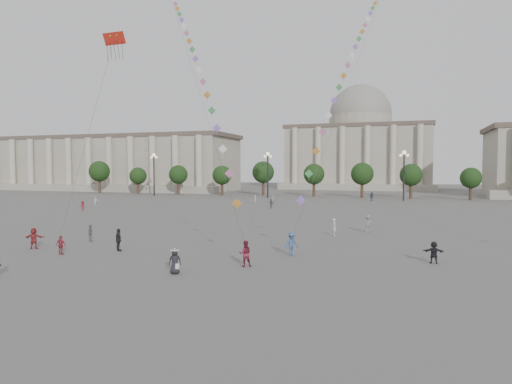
% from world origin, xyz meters
% --- Properties ---
extents(ground, '(360.00, 360.00, 0.00)m').
position_xyz_m(ground, '(0.00, 0.00, 0.00)').
color(ground, '#5F5C59').
rests_on(ground, ground).
extents(hall_west, '(84.00, 26.22, 17.20)m').
position_xyz_m(hall_west, '(-75.00, 93.89, 8.43)').
color(hall_west, gray).
rests_on(hall_west, ground).
extents(hall_central, '(48.30, 34.30, 35.50)m').
position_xyz_m(hall_central, '(0.00, 129.22, 14.23)').
color(hall_central, gray).
rests_on(hall_central, ground).
extents(tree_row, '(137.12, 5.12, 8.00)m').
position_xyz_m(tree_row, '(0.00, 78.00, 5.39)').
color(tree_row, '#3C2B1E').
rests_on(tree_row, ground).
extents(lamp_post_far_west, '(2.00, 0.90, 10.65)m').
position_xyz_m(lamp_post_far_west, '(-45.00, 70.00, 7.35)').
color(lamp_post_far_west, '#262628').
rests_on(lamp_post_far_west, ground).
extents(lamp_post_mid_west, '(2.00, 0.90, 10.65)m').
position_xyz_m(lamp_post_mid_west, '(-15.00, 70.00, 7.35)').
color(lamp_post_mid_west, '#262628').
rests_on(lamp_post_mid_west, ground).
extents(lamp_post_mid_east, '(2.00, 0.90, 10.65)m').
position_xyz_m(lamp_post_mid_east, '(15.00, 70.00, 7.35)').
color(lamp_post_mid_east, '#262628').
rests_on(lamp_post_mid_east, ground).
extents(person_crowd_0, '(1.22, 0.99, 1.95)m').
position_xyz_m(person_crowd_0, '(8.61, 67.53, 0.97)').
color(person_crowd_0, navy).
rests_on(person_crowd_0, ground).
extents(person_crowd_1, '(1.11, 1.06, 1.81)m').
position_xyz_m(person_crowd_1, '(-38.98, 39.39, 0.91)').
color(person_crowd_1, silver).
rests_on(person_crowd_1, ground).
extents(person_crowd_2, '(1.14, 1.27, 1.71)m').
position_xyz_m(person_crowd_2, '(-33.75, 29.43, 0.86)').
color(person_crowd_2, maroon).
rests_on(person_crowd_2, ground).
extents(person_crowd_3, '(1.54, 0.66, 1.61)m').
position_xyz_m(person_crowd_3, '(17.57, 4.13, 0.81)').
color(person_crowd_3, black).
rests_on(person_crowd_3, ground).
extents(person_crowd_4, '(1.05, 1.54, 1.59)m').
position_xyz_m(person_crowd_4, '(-9.91, 57.06, 0.80)').
color(person_crowd_4, silver).
rests_on(person_crowd_4, ground).
extents(person_crowd_6, '(1.36, 0.97, 1.91)m').
position_xyz_m(person_crowd_6, '(11.73, 19.07, 0.95)').
color(person_crowd_6, slate).
rests_on(person_crowd_6, ground).
extents(person_crowd_10, '(0.59, 0.66, 1.51)m').
position_xyz_m(person_crowd_10, '(-13.03, 54.93, 0.75)').
color(person_crowd_10, silver).
rests_on(person_crowd_10, ground).
extents(person_crowd_12, '(1.47, 1.50, 1.72)m').
position_xyz_m(person_crowd_12, '(-6.54, 44.24, 0.86)').
color(person_crowd_12, slate).
rests_on(person_crowd_12, ground).
extents(person_crowd_13, '(0.64, 0.76, 1.78)m').
position_xyz_m(person_crowd_13, '(8.68, 15.36, 0.89)').
color(person_crowd_13, silver).
rests_on(person_crowd_13, ground).
extents(tourist_0, '(0.91, 0.41, 1.53)m').
position_xyz_m(tourist_0, '(-10.55, -1.64, 0.77)').
color(tourist_0, '#9F2B3A').
rests_on(tourist_0, ground).
extents(tourist_1, '(1.17, 1.02, 1.89)m').
position_xyz_m(tourist_1, '(-7.09, 1.11, 0.94)').
color(tourist_1, black).
rests_on(tourist_1, ground).
extents(tourist_2, '(1.77, 1.00, 1.82)m').
position_xyz_m(tourist_2, '(-14.64, -0.24, 0.91)').
color(tourist_2, maroon).
rests_on(tourist_2, ground).
extents(tourist_3, '(0.95, 0.95, 1.62)m').
position_xyz_m(tourist_3, '(-12.63, 4.56, 0.81)').
color(tourist_3, slate).
rests_on(tourist_3, ground).
extents(kite_flyer_0, '(1.09, 0.99, 1.83)m').
position_xyz_m(kite_flyer_0, '(4.92, -1.12, 0.91)').
color(kite_flyer_0, maroon).
rests_on(kite_flyer_0, ground).
extents(kite_flyer_1, '(1.31, 1.41, 1.91)m').
position_xyz_m(kite_flyer_1, '(7.10, 3.62, 0.95)').
color(kite_flyer_1, '#38557F').
rests_on(kite_flyer_1, ground).
extents(hat_person, '(0.97, 0.85, 1.69)m').
position_xyz_m(hat_person, '(1.33, -4.73, 0.87)').
color(hat_person, black).
rests_on(hat_person, ground).
extents(dragon_kite, '(2.22, 3.46, 18.18)m').
position_xyz_m(dragon_kite, '(-9.73, 4.62, 17.78)').
color(dragon_kite, red).
rests_on(dragon_kite, ground).
extents(kite_train_west, '(31.38, 44.56, 68.94)m').
position_xyz_m(kite_train_west, '(-11.72, 22.96, 23.64)').
color(kite_train_west, '#3F3F3F').
rests_on(kite_train_west, ground).
extents(kite_train_mid, '(5.21, 59.11, 75.35)m').
position_xyz_m(kite_train_mid, '(9.50, 35.30, 25.72)').
color(kite_train_mid, '#3F3F3F').
rests_on(kite_train_mid, ground).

